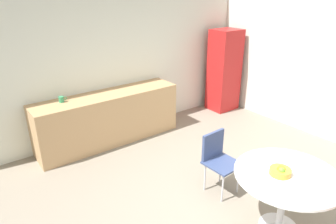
# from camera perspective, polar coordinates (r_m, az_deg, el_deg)

# --- Properties ---
(ground_plane) EXTENTS (6.00, 6.00, 0.00)m
(ground_plane) POSITION_cam_1_polar(r_m,az_deg,el_deg) (3.96, 11.35, -18.96)
(ground_plane) COLOR gray
(wall_back) EXTENTS (6.00, 0.10, 2.60)m
(wall_back) POSITION_cam_1_polar(r_m,az_deg,el_deg) (5.55, -11.24, 8.71)
(wall_back) COLOR silver
(wall_back) RESTS_ON ground_plane
(counter_block) EXTENTS (2.55, 0.60, 0.90)m
(counter_block) POSITION_cam_1_polar(r_m,az_deg,el_deg) (5.42, -11.12, -1.13)
(counter_block) COLOR tan
(counter_block) RESTS_ON ground_plane
(locker_cabinet) EXTENTS (0.60, 0.50, 1.77)m
(locker_cabinet) POSITION_cam_1_polar(r_m,az_deg,el_deg) (6.80, 10.60, 7.73)
(locker_cabinet) COLOR #B21E1E
(locker_cabinet) RESTS_ON ground_plane
(round_table) EXTENTS (1.13, 1.13, 0.74)m
(round_table) POSITION_cam_1_polar(r_m,az_deg,el_deg) (3.61, 21.45, -12.64)
(round_table) COLOR silver
(round_table) RESTS_ON ground_plane
(chair_navy) EXTENTS (0.44, 0.44, 0.83)m
(chair_navy) POSITION_cam_1_polar(r_m,az_deg,el_deg) (4.11, 9.37, -8.08)
(chair_navy) COLOR silver
(chair_navy) RESTS_ON ground_plane
(fruit_bowl) EXTENTS (0.23, 0.23, 0.11)m
(fruit_bowl) POSITION_cam_1_polar(r_m,az_deg,el_deg) (3.47, 20.57, -10.44)
(fruit_bowl) COLOR gold
(fruit_bowl) RESTS_ON round_table
(mug_white) EXTENTS (0.13, 0.08, 0.09)m
(mug_white) POSITION_cam_1_polar(r_m,az_deg,el_deg) (5.06, -19.55, 2.29)
(mug_white) COLOR #338C59
(mug_white) RESTS_ON counter_block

